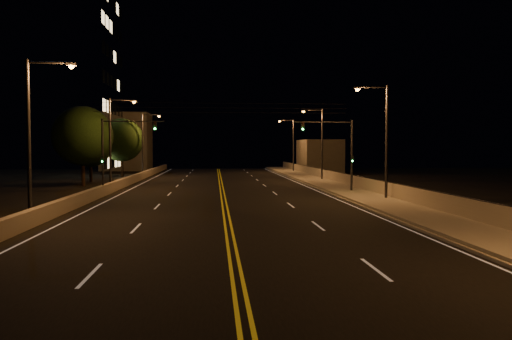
{
  "coord_description": "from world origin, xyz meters",
  "views": [
    {
      "loc": [
        -0.66,
        -14.04,
        3.94
      ],
      "look_at": [
        2.0,
        18.0,
        2.5
      ],
      "focal_mm": 35.0,
      "sensor_mm": 36.0,
      "label": 1
    }
  ],
  "objects": [
    {
      "name": "ground",
      "position": [
        0.0,
        0.0,
        0.0
      ],
      "size": [
        160.0,
        160.0,
        0.0
      ],
      "primitive_type": "plane",
      "color": "black",
      "rests_on": "ground"
    },
    {
      "name": "lane_markings",
      "position": [
        0.0,
        19.93,
        0.02
      ],
      "size": [
        17.32,
        116.0,
        0.0
      ],
      "color": "silver",
      "rests_on": "road"
    },
    {
      "name": "streetlight_2",
      "position": [
        11.5,
        43.08,
        4.92
      ],
      "size": [
        2.55,
        0.28,
        8.45
      ],
      "color": "#2D2D33",
      "rests_on": "ground"
    },
    {
      "name": "streetlight_5",
      "position": [
        -9.9,
        32.57,
        4.92
      ],
      "size": [
        2.55,
        0.28,
        8.45
      ],
      "color": "#2D2D33",
      "rests_on": "ground"
    },
    {
      "name": "curb",
      "position": [
        8.93,
        20.0,
        0.07
      ],
      "size": [
        0.14,
        120.0,
        0.15
      ],
      "primitive_type": "cube",
      "color": "gray",
      "rests_on": "ground"
    },
    {
      "name": "sidewalk",
      "position": [
        10.8,
        20.0,
        0.15
      ],
      "size": [
        3.6,
        120.0,
        0.3
      ],
      "primitive_type": "cube",
      "color": "gray",
      "rests_on": "ground"
    },
    {
      "name": "traffic_signal_left",
      "position": [
        -8.82,
        27.63,
        3.97
      ],
      "size": [
        5.11,
        0.31,
        6.31
      ],
      "color": "#2D2D33",
      "rests_on": "ground"
    },
    {
      "name": "jersey_barrier",
      "position": [
        -9.79,
        20.0,
        0.43
      ],
      "size": [
        0.45,
        120.0,
        0.87
      ],
      "primitive_type": "cube",
      "color": "#A69C8A",
      "rests_on": "ground"
    },
    {
      "name": "traffic_signal_right",
      "position": [
        10.02,
        27.63,
        3.97
      ],
      "size": [
        5.11,
        0.31,
        6.31
      ],
      "color": "#2D2D33",
      "rests_on": "ground"
    },
    {
      "name": "parapet_rail",
      "position": [
        12.45,
        20.0,
        1.33
      ],
      "size": [
        0.06,
        120.0,
        0.06
      ],
      "primitive_type": "cylinder",
      "rotation": [
        1.57,
        0.0,
        0.0
      ],
      "color": "black",
      "rests_on": "parapet_wall"
    },
    {
      "name": "streetlight_4",
      "position": [
        -9.9,
        12.51,
        4.92
      ],
      "size": [
        2.55,
        0.28,
        8.45
      ],
      "color": "#2D2D33",
      "rests_on": "ground"
    },
    {
      "name": "road",
      "position": [
        0.0,
        20.0,
        0.01
      ],
      "size": [
        18.0,
        120.0,
        0.02
      ],
      "primitive_type": "cube",
      "color": "black",
      "rests_on": "ground"
    },
    {
      "name": "parapet_wall",
      "position": [
        12.45,
        20.0,
        0.8
      ],
      "size": [
        0.3,
        120.0,
        1.0
      ],
      "primitive_type": "cube",
      "color": "#A69C8A",
      "rests_on": "sidewalk"
    },
    {
      "name": "streetlight_6",
      "position": [
        -9.9,
        53.16,
        4.92
      ],
      "size": [
        2.55,
        0.28,
        8.45
      ],
      "color": "#2D2D33",
      "rests_on": "ground"
    },
    {
      "name": "tree_0",
      "position": [
        -14.0,
        37.85,
        5.15
      ],
      "size": [
        6.03,
        6.03,
        8.17
      ],
      "color": "black",
      "rests_on": "ground"
    },
    {
      "name": "tree_1",
      "position": [
        -15.0,
        45.1,
        4.11
      ],
      "size": [
        4.82,
        4.82,
        6.53
      ],
      "color": "black",
      "rests_on": "ground"
    },
    {
      "name": "streetlight_1",
      "position": [
        11.5,
        21.28,
        4.92
      ],
      "size": [
        2.55,
        0.28,
        8.45
      ],
      "color": "#2D2D33",
      "rests_on": "ground"
    },
    {
      "name": "distant_building_right",
      "position": [
        16.5,
        66.74,
        2.62
      ],
      "size": [
        6.0,
        10.0,
        5.23
      ],
      "primitive_type": "cube",
      "color": "#6D685C",
      "rests_on": "ground"
    },
    {
      "name": "distant_building_left",
      "position": [
        -16.0,
        74.74,
        4.98
      ],
      "size": [
        8.0,
        8.0,
        9.96
      ],
      "primitive_type": "cube",
      "color": "#6D685C",
      "rests_on": "ground"
    },
    {
      "name": "tree_2",
      "position": [
        -13.16,
        54.69,
        4.99
      ],
      "size": [
        5.84,
        5.84,
        7.91
      ],
      "color": "black",
      "rests_on": "ground"
    },
    {
      "name": "streetlight_3",
      "position": [
        11.5,
        64.22,
        4.92
      ],
      "size": [
        2.55,
        0.28,
        8.45
      ],
      "color": "#2D2D33",
      "rests_on": "ground"
    },
    {
      "name": "building_tower",
      "position": [
        -26.62,
        56.81,
        14.86
      ],
      "size": [
        24.0,
        15.0,
        30.87
      ],
      "color": "#6D685C",
      "rests_on": "ground"
    },
    {
      "name": "overhead_wires",
      "position": [
        0.0,
        29.5,
        7.4
      ],
      "size": [
        22.0,
        0.03,
        0.83
      ],
      "color": "black"
    }
  ]
}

